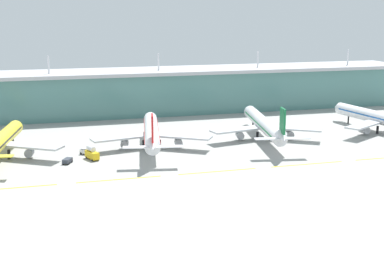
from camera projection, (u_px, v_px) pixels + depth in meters
ground_plane at (214, 161)px, 202.03m from camera, size 600.00×600.00×0.00m
terminal_building at (157, 91)px, 295.46m from camera, size 288.00×34.00×32.50m
airliner_nearest at (0, 142)px, 204.22m from camera, size 48.01×59.40×18.90m
airliner_near_middle at (151, 132)px, 219.92m from camera, size 47.99×65.01×18.90m
airliner_far_middle at (264, 125)px, 234.58m from camera, size 48.04×69.06×18.90m
airliner_farthest at (381, 119)px, 247.81m from camera, size 48.29×65.93×18.90m
taxiway_stripe_west at (11, 188)px, 170.86m from camera, size 28.00×0.70×0.04m
taxiway_stripe_mid_west at (119, 179)px, 179.75m from camera, size 28.00×0.70×0.04m
taxiway_stripe_centre at (217, 171)px, 188.64m from camera, size 28.00×0.70×0.04m
taxiway_stripe_mid_east at (307, 164)px, 197.53m from camera, size 28.00×0.70×0.04m
fuel_truck at (92, 153)px, 203.77m from camera, size 5.01×7.65×4.95m
pushback_tug at (67, 161)px, 198.34m from camera, size 4.08×5.01×1.85m
baggage_cart at (85, 151)px, 210.85m from camera, size 3.98×3.59×2.48m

